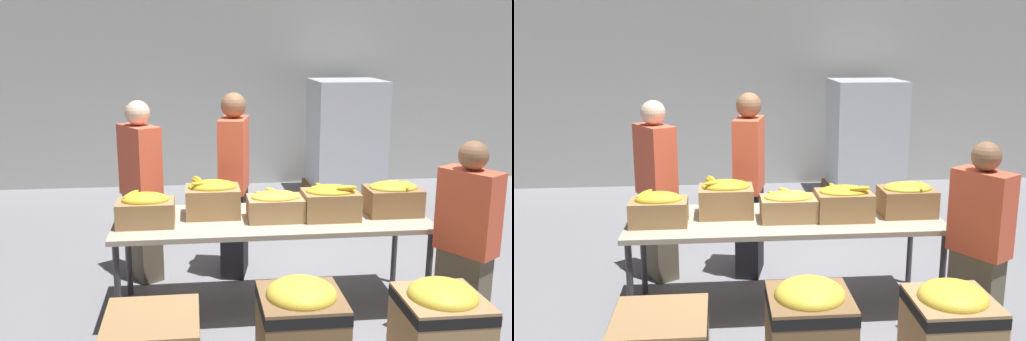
# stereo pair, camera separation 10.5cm
# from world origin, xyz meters

# --- Properties ---
(ground_plane) EXTENTS (30.00, 30.00, 0.00)m
(ground_plane) POSITION_xyz_m (0.00, 0.00, 0.00)
(ground_plane) COLOR gray
(wall_back) EXTENTS (16.00, 0.08, 4.00)m
(wall_back) POSITION_xyz_m (0.00, 4.30, 2.00)
(wall_back) COLOR #B7B7B2
(wall_back) RESTS_ON ground_plane
(sorting_table) EXTENTS (2.52, 0.88, 0.79)m
(sorting_table) POSITION_xyz_m (0.00, 0.00, 0.74)
(sorting_table) COLOR #B2A893
(sorting_table) RESTS_ON ground_plane
(banana_box_0) EXTENTS (0.44, 0.31, 0.26)m
(banana_box_0) POSITION_xyz_m (-1.00, -0.08, 0.92)
(banana_box_0) COLOR #A37A4C
(banana_box_0) RESTS_ON sorting_table
(banana_box_1) EXTENTS (0.44, 0.33, 0.32)m
(banana_box_1) POSITION_xyz_m (-0.47, 0.10, 0.95)
(banana_box_1) COLOR #A37A4C
(banana_box_1) RESTS_ON sorting_table
(banana_box_2) EXTENTS (0.44, 0.29, 0.25)m
(banana_box_2) POSITION_xyz_m (0.02, -0.06, 0.91)
(banana_box_2) COLOR tan
(banana_box_2) RESTS_ON sorting_table
(banana_box_3) EXTENTS (0.44, 0.33, 0.30)m
(banana_box_3) POSITION_xyz_m (0.47, -0.07, 0.93)
(banana_box_3) COLOR #A37A4C
(banana_box_3) RESTS_ON sorting_table
(banana_box_4) EXTENTS (0.44, 0.32, 0.28)m
(banana_box_4) POSITION_xyz_m (1.01, -0.01, 0.93)
(banana_box_4) COLOR olive
(banana_box_4) RESTS_ON sorting_table
(volunteer_0) EXTENTS (0.43, 0.50, 1.68)m
(volunteer_0) POSITION_xyz_m (-1.10, 0.76, 0.83)
(volunteer_0) COLOR #6B604C
(volunteer_0) RESTS_ON ground_plane
(volunteer_1) EXTENTS (0.33, 0.50, 1.74)m
(volunteer_1) POSITION_xyz_m (-0.24, 0.78, 0.86)
(volunteer_1) COLOR black
(volunteer_1) RESTS_ON ground_plane
(volunteer_2) EXTENTS (0.39, 0.46, 1.53)m
(volunteer_2) POSITION_xyz_m (1.30, -0.74, 0.76)
(volunteer_2) COLOR #6B604C
(volunteer_2) RESTS_ON ground_plane
(donation_bin_1) EXTENTS (0.51, 0.51, 0.79)m
(donation_bin_1) POSITION_xyz_m (0.01, -1.26, 0.42)
(donation_bin_1) COLOR olive
(donation_bin_1) RESTS_ON ground_plane
(donation_bin_2) EXTENTS (0.51, 0.51, 0.74)m
(donation_bin_2) POSITION_xyz_m (0.90, -1.26, 0.39)
(donation_bin_2) COLOR tan
(donation_bin_2) RESTS_ON ground_plane
(pallet_stack_0) EXTENTS (1.05, 1.05, 1.66)m
(pallet_stack_0) POSITION_xyz_m (1.55, 3.46, 0.82)
(pallet_stack_0) COLOR olive
(pallet_stack_0) RESTS_ON ground_plane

